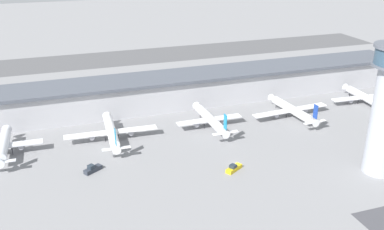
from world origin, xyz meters
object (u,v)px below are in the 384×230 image
airplane_gate_charlie (210,119)px  service_truck_fuel (93,169)px  airplane_gate_delta (292,110)px  service_truck_catering (234,168)px  airplane_gate_alpha (4,145)px  airplane_gate_echo (363,97)px  airplane_gate_bravo (111,132)px

airplane_gate_charlie → service_truck_fuel: size_ratio=4.90×
airplane_gate_delta → service_truck_catering: (-48.16, -38.87, -3.07)m
airplane_gate_alpha → service_truck_catering: size_ratio=4.18×
airplane_gate_echo → service_truck_fuel: size_ratio=4.79×
service_truck_catering → airplane_gate_delta: bearing=38.9°
airplane_gate_alpha → airplane_gate_delta: (131.54, -2.24, -0.61)m
airplane_gate_alpha → airplane_gate_delta: bearing=-1.0°
airplane_gate_alpha → service_truck_fuel: airplane_gate_alpha is taller
airplane_gate_charlie → airplane_gate_echo: size_ratio=1.02×
airplane_gate_charlie → airplane_gate_delta: 42.58m
airplane_gate_bravo → airplane_gate_echo: size_ratio=1.14×
airplane_gate_delta → airplane_gate_alpha: bearing=179.0°
service_truck_catering → airplane_gate_alpha: bearing=153.8°
airplane_gate_charlie → service_truck_fuel: (-56.68, -23.46, -3.28)m
airplane_gate_bravo → airplane_gate_delta: 88.13m
airplane_gate_bravo → airplane_gate_charlie: (45.54, -0.95, 0.01)m
airplane_gate_bravo → airplane_gate_delta: airplane_gate_bravo is taller
airplane_gate_echo → airplane_gate_delta: bearing=-174.8°
service_truck_catering → service_truck_fuel: 53.67m
airplane_gate_charlie → airplane_gate_bravo: bearing=178.8°
airplane_gate_alpha → service_truck_catering: bearing=-26.2°
service_truck_fuel → airplane_gate_charlie: bearing=22.5°
airplane_gate_charlie → service_truck_fuel: bearing=-157.5°
airplane_gate_charlie → service_truck_catering: airplane_gate_charlie is taller
airplane_gate_delta → service_truck_catering: bearing=-141.1°
airplane_gate_alpha → airplane_gate_charlie: size_ratio=0.91×
airplane_gate_echo → service_truck_catering: (-94.13, -43.05, -2.91)m
airplane_gate_echo → airplane_gate_charlie: bearing=-178.0°
airplane_gate_echo → airplane_gate_bravo: bearing=-179.1°
airplane_gate_bravo → airplane_gate_charlie: bearing=-1.2°
service_truck_fuel → airplane_gate_alpha: bearing=142.6°
airplane_gate_alpha → airplane_gate_charlie: airplane_gate_alpha is taller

